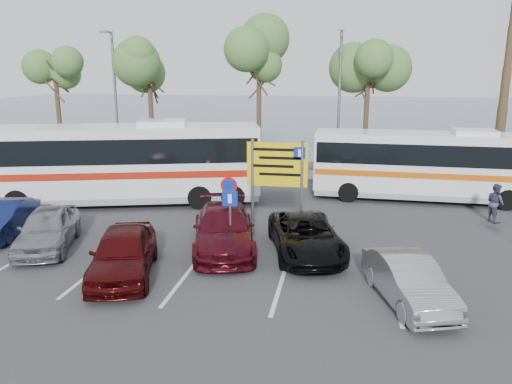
% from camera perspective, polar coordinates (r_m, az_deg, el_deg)
% --- Properties ---
extents(ground, '(120.00, 120.00, 0.00)m').
position_cam_1_polar(ground, '(15.89, -2.83, -8.48)').
color(ground, '#37373A').
rests_on(ground, ground).
extents(kerb_strip, '(44.00, 2.40, 0.15)m').
position_cam_1_polar(kerb_strip, '(29.14, 3.24, 2.00)').
color(kerb_strip, gray).
rests_on(kerb_strip, ground).
extents(seawall, '(48.00, 0.80, 0.60)m').
position_cam_1_polar(seawall, '(31.04, 3.69, 3.15)').
color(seawall, '#A99E87').
rests_on(seawall, ground).
extents(sea, '(140.00, 140.00, 0.00)m').
position_cam_1_polar(sea, '(74.65, 7.49, 9.05)').
color(sea, '#3D4C61').
rests_on(sea, ground).
extents(tree_far_left, '(3.20, 3.20, 7.60)m').
position_cam_1_polar(tree_far_left, '(33.20, -22.07, 13.35)').
color(tree_far_left, '#382619').
rests_on(tree_far_left, kerb_strip).
extents(tree_left, '(3.20, 3.20, 7.20)m').
position_cam_1_polar(tree_left, '(30.51, -12.12, 13.47)').
color(tree_left, '#382619').
rests_on(tree_left, kerb_strip).
extents(tree_mid, '(3.20, 3.20, 8.00)m').
position_cam_1_polar(tree_mid, '(28.75, 0.35, 15.06)').
color(tree_mid, '#382619').
rests_on(tree_mid, kerb_strip).
extents(tree_right, '(3.20, 3.20, 7.40)m').
position_cam_1_polar(tree_right, '(28.36, 12.75, 13.76)').
color(tree_right, '#382619').
rests_on(tree_right, kerb_strip).
extents(street_lamp_left, '(0.45, 1.15, 8.01)m').
position_cam_1_polar(street_lamp_left, '(30.90, -15.83, 10.65)').
color(street_lamp_left, slate).
rests_on(street_lamp_left, kerb_strip).
extents(street_lamp_right, '(0.45, 1.15, 8.01)m').
position_cam_1_polar(street_lamp_right, '(27.89, 9.49, 10.69)').
color(street_lamp_right, slate).
rests_on(street_lamp_right, kerb_strip).
extents(direction_sign, '(2.20, 0.12, 3.60)m').
position_cam_1_polar(direction_sign, '(18.04, 2.43, 2.30)').
color(direction_sign, slate).
rests_on(direction_sign, ground).
extents(sign_no_stop, '(0.60, 0.08, 2.35)m').
position_cam_1_polar(sign_no_stop, '(17.74, -3.09, -0.74)').
color(sign_no_stop, slate).
rests_on(sign_no_stop, ground).
extents(sign_parking, '(0.50, 0.07, 2.25)m').
position_cam_1_polar(sign_parking, '(16.18, -2.97, -2.56)').
color(sign_parking, slate).
rests_on(sign_parking, ground).
extents(lane_markings, '(12.02, 4.20, 0.01)m').
position_cam_1_polar(lane_markings, '(15.29, -7.90, -9.51)').
color(lane_markings, silver).
rests_on(lane_markings, ground).
extents(coach_bus_left, '(12.55, 5.86, 3.83)m').
position_cam_1_polar(coach_bus_left, '(23.41, -15.00, 2.88)').
color(coach_bus_left, silver).
rests_on(coach_bus_left, ground).
extents(coach_bus_right, '(11.00, 2.71, 3.41)m').
position_cam_1_polar(coach_bus_right, '(24.68, 19.59, 2.63)').
color(coach_bus_right, silver).
rests_on(coach_bus_right, ground).
extents(car_silver_a, '(2.89, 4.44, 1.41)m').
position_cam_1_polar(car_silver_a, '(18.64, -22.72, -3.88)').
color(car_silver_a, gray).
rests_on(car_silver_a, ground).
extents(car_blue, '(2.16, 4.08, 1.28)m').
position_cam_1_polar(car_blue, '(20.76, -26.89, -2.76)').
color(car_blue, '#101B4E').
rests_on(car_blue, ground).
extents(car_maroon, '(3.20, 5.34, 1.45)m').
position_cam_1_polar(car_maroon, '(17.15, -3.72, -4.22)').
color(car_maroon, '#4B0C18').
rests_on(car_maroon, ground).
extents(car_red, '(2.85, 4.63, 1.47)m').
position_cam_1_polar(car_red, '(15.44, -14.93, -6.71)').
color(car_red, '#3F090A').
rests_on(car_red, ground).
extents(suv_black, '(3.23, 5.00, 1.28)m').
position_cam_1_polar(suv_black, '(16.76, 5.73, -5.00)').
color(suv_black, black).
rests_on(suv_black, ground).
extents(car_silver_b, '(2.37, 3.98, 1.24)m').
position_cam_1_polar(car_silver_b, '(13.93, 17.04, -9.66)').
color(car_silver_b, gray).
rests_on(car_silver_b, ground).
extents(pedestrian_far, '(0.84, 0.94, 1.59)m').
position_cam_1_polar(pedestrian_far, '(22.35, 25.67, -1.12)').
color(pedestrian_far, '#383B55').
rests_on(pedestrian_far, ground).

